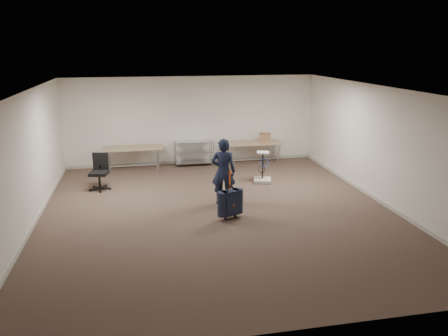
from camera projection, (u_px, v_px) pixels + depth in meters
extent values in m
plane|color=#48362B|center=(218.00, 212.00, 10.10)|extent=(9.00, 9.00, 0.00)
plane|color=silver|center=(192.00, 121.00, 13.97)|extent=(8.00, 0.00, 8.00)
plane|color=silver|center=(283.00, 236.00, 5.47)|extent=(8.00, 0.00, 8.00)
plane|color=silver|center=(27.00, 162.00, 8.97)|extent=(0.00, 9.00, 9.00)
plane|color=silver|center=(381.00, 145.00, 10.48)|extent=(0.00, 9.00, 9.00)
plane|color=silver|center=(218.00, 90.00, 9.34)|extent=(8.00, 8.00, 0.00)
cube|color=#B7B4A5|center=(193.00, 161.00, 14.33)|extent=(8.00, 0.02, 0.10)
cube|color=#B7B4A5|center=(35.00, 223.00, 9.33)|extent=(0.02, 9.00, 0.10)
cube|color=#B7B4A5|center=(376.00, 198.00, 10.84)|extent=(0.02, 9.00, 0.10)
cube|color=#977C5C|center=(133.00, 148.00, 13.28)|extent=(1.80, 0.75, 0.03)
cylinder|color=#999BA1|center=(134.00, 166.00, 13.43)|extent=(1.50, 0.02, 0.02)
cylinder|color=#999BA1|center=(108.00, 163.00, 12.95)|extent=(0.13, 0.04, 0.69)
cylinder|color=#999BA1|center=(159.00, 161.00, 13.24)|extent=(0.13, 0.04, 0.69)
cylinder|color=#999BA1|center=(109.00, 158.00, 13.52)|extent=(0.13, 0.04, 0.69)
cylinder|color=#999BA1|center=(158.00, 156.00, 13.80)|extent=(0.13, 0.04, 0.69)
cube|color=#977C5C|center=(254.00, 143.00, 14.00)|extent=(1.80, 0.75, 0.03)
cylinder|color=#999BA1|center=(253.00, 160.00, 14.15)|extent=(1.50, 0.02, 0.02)
cylinder|color=#999BA1|center=(233.00, 157.00, 13.67)|extent=(0.13, 0.04, 0.69)
cylinder|color=#999BA1|center=(279.00, 155.00, 13.95)|extent=(0.13, 0.04, 0.69)
cylinder|color=#999BA1|center=(229.00, 153.00, 14.24)|extent=(0.13, 0.04, 0.69)
cylinder|color=#999BA1|center=(273.00, 151.00, 14.52)|extent=(0.13, 0.04, 0.69)
cylinder|color=silver|center=(176.00, 156.00, 13.63)|extent=(0.02, 0.02, 0.80)
cylinder|color=silver|center=(214.00, 154.00, 13.86)|extent=(0.02, 0.02, 0.80)
cylinder|color=silver|center=(175.00, 152.00, 14.06)|extent=(0.02, 0.02, 0.80)
cylinder|color=silver|center=(211.00, 151.00, 14.28)|extent=(0.02, 0.02, 0.80)
cube|color=silver|center=(194.00, 162.00, 14.04)|extent=(1.20, 0.45, 0.02)
cube|color=silver|center=(194.00, 152.00, 13.94)|extent=(1.20, 0.45, 0.02)
cube|color=silver|center=(194.00, 141.00, 13.86)|extent=(1.20, 0.45, 0.01)
imported|color=black|center=(223.00, 171.00, 10.45)|extent=(0.67, 0.53, 1.61)
cube|color=black|center=(230.00, 202.00, 9.61)|extent=(0.46, 0.36, 0.55)
cube|color=black|center=(230.00, 214.00, 9.70)|extent=(0.40, 0.28, 0.03)
cylinder|color=black|center=(225.00, 218.00, 9.64)|extent=(0.05, 0.08, 0.07)
cylinder|color=black|center=(235.00, 216.00, 9.77)|extent=(0.05, 0.08, 0.07)
torus|color=black|center=(230.00, 189.00, 9.53)|extent=(0.17, 0.09, 0.17)
cube|color=#FF570D|center=(230.00, 180.00, 9.49)|extent=(0.04, 0.02, 0.42)
cylinder|color=black|center=(100.00, 188.00, 11.65)|extent=(0.59, 0.59, 0.09)
cylinder|color=black|center=(100.00, 181.00, 11.60)|extent=(0.06, 0.06, 0.39)
cube|color=black|center=(99.00, 173.00, 11.54)|extent=(0.54, 0.54, 0.08)
cube|color=black|center=(101.00, 161.00, 11.67)|extent=(0.41, 0.15, 0.47)
cube|color=#ECE5CB|center=(262.00, 180.00, 12.33)|extent=(0.59, 0.59, 0.08)
cylinder|color=black|center=(258.00, 184.00, 12.12)|extent=(0.06, 0.06, 0.04)
cylinder|color=black|center=(262.00, 165.00, 12.26)|extent=(0.05, 0.05, 0.76)
cube|color=#ECE5CB|center=(263.00, 152.00, 12.11)|extent=(0.40, 0.37, 0.04)
torus|color=blue|center=(265.00, 163.00, 12.12)|extent=(0.26, 0.16, 0.23)
cube|color=#906143|center=(265.00, 137.00, 14.04)|extent=(0.43, 0.38, 0.27)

